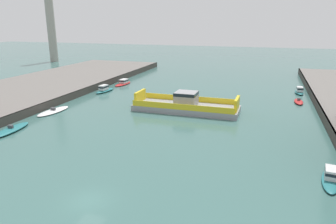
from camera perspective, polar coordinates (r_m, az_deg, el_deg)
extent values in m
plane|color=#3D6660|center=(32.45, -14.32, -15.42)|extent=(400.00, 400.00, 0.00)
cube|color=#423D38|center=(61.50, -24.78, -0.34)|extent=(0.30, 140.00, 1.63)
cube|color=#939399|center=(60.76, 3.30, 0.72)|extent=(20.36, 7.08, 1.10)
cube|color=yellow|center=(63.65, 4.12, 2.44)|extent=(19.48, 0.31, 1.10)
cube|color=yellow|center=(57.32, 2.43, 0.92)|extent=(19.48, 0.31, 1.10)
cube|color=#939399|center=(60.28, 3.33, 2.45)|extent=(4.09, 3.82, 2.68)
cube|color=black|center=(60.05, 3.35, 3.36)|extent=(4.14, 3.87, 0.60)
cube|color=yellow|center=(58.67, 12.46, 1.46)|extent=(0.55, 4.82, 2.20)
cube|color=yellow|center=(63.45, -5.12, 2.89)|extent=(0.55, 4.82, 2.20)
ellipsoid|color=red|center=(72.37, 22.74, 1.76)|extent=(1.91, 5.39, 0.53)
cube|color=#4C4C51|center=(72.25, 22.78, 2.16)|extent=(0.62, 0.42, 0.50)
ellipsoid|color=#237075|center=(55.31, -26.74, -2.91)|extent=(2.93, 8.08, 0.56)
cube|color=#4C4C51|center=(55.16, -26.81, -2.39)|extent=(0.83, 0.46, 0.50)
ellipsoid|color=#237075|center=(38.72, 27.50, -11.07)|extent=(2.47, 6.25, 0.39)
cube|color=silver|center=(38.83, 27.63, -9.81)|extent=(1.47, 2.26, 1.08)
cube|color=black|center=(38.77, 27.65, -9.63)|extent=(1.51, 2.33, 0.32)
ellipsoid|color=red|center=(87.19, -8.23, 5.10)|extent=(2.82, 7.51, 0.40)
cube|color=silver|center=(87.53, -8.07, 5.63)|extent=(1.81, 2.68, 1.03)
cube|color=black|center=(87.50, -8.08, 5.71)|extent=(1.87, 2.76, 0.31)
ellipsoid|color=#237075|center=(81.88, 22.82, 3.32)|extent=(2.17, 5.35, 0.56)
cube|color=silver|center=(81.32, 22.93, 3.86)|extent=(1.41, 1.91, 1.17)
cube|color=black|center=(81.30, 22.94, 3.96)|extent=(1.45, 1.96, 0.35)
ellipsoid|color=white|center=(63.84, -20.20, 0.16)|extent=(3.37, 8.05, 0.39)
cube|color=#4C4C51|center=(63.72, -20.24, 0.55)|extent=(0.96, 0.48, 0.50)
ellipsoid|color=#237075|center=(78.89, -11.44, 3.84)|extent=(2.64, 6.83, 0.58)
cube|color=silver|center=(78.31, -11.68, 4.41)|extent=(1.60, 2.46, 1.20)
cube|color=black|center=(78.28, -11.69, 4.51)|extent=(1.65, 2.53, 0.36)
cylinder|color=#9E998E|center=(145.17, -20.73, 15.96)|extent=(3.39, 3.39, 37.27)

